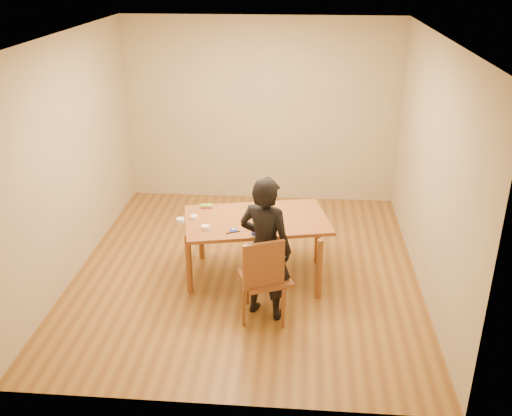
# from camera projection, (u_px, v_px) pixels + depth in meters

# --- Properties ---
(room_shell) EXTENTS (4.00, 4.50, 2.70)m
(room_shell) POSITION_uv_depth(u_px,v_px,m) (249.00, 153.00, 6.59)
(room_shell) COLOR brown
(room_shell) RESTS_ON ground
(dining_table) EXTENTS (1.74, 1.26, 0.04)m
(dining_table) POSITION_uv_depth(u_px,v_px,m) (256.00, 220.00, 6.38)
(dining_table) COLOR brown
(dining_table) RESTS_ON floor
(dining_chair) EXTENTS (0.61, 0.61, 0.04)m
(dining_chair) POSITION_uv_depth(u_px,v_px,m) (265.00, 278.00, 5.78)
(dining_chair) COLOR brown
(dining_chair) RESTS_ON floor
(cake_plate) EXTENTS (0.27, 0.27, 0.02)m
(cake_plate) POSITION_uv_depth(u_px,v_px,m) (264.00, 217.00, 6.38)
(cake_plate) COLOR #B80C10
(cake_plate) RESTS_ON dining_table
(cake) EXTENTS (0.24, 0.24, 0.08)m
(cake) POSITION_uv_depth(u_px,v_px,m) (264.00, 213.00, 6.36)
(cake) COLOR white
(cake) RESTS_ON cake_plate
(frosting_dome) EXTENTS (0.23, 0.23, 0.03)m
(frosting_dome) POSITION_uv_depth(u_px,v_px,m) (264.00, 209.00, 6.34)
(frosting_dome) COLOR white
(frosting_dome) RESTS_ON cake
(frosting_tub) EXTENTS (0.08, 0.08, 0.08)m
(frosting_tub) POSITION_uv_depth(u_px,v_px,m) (256.00, 232.00, 5.97)
(frosting_tub) COLOR white
(frosting_tub) RESTS_ON dining_table
(frosting_lid) EXTENTS (0.09, 0.09, 0.01)m
(frosting_lid) POSITION_uv_depth(u_px,v_px,m) (233.00, 230.00, 6.09)
(frosting_lid) COLOR navy
(frosting_lid) RESTS_ON dining_table
(frosting_dollop) EXTENTS (0.04, 0.04, 0.02)m
(frosting_dollop) POSITION_uv_depth(u_px,v_px,m) (233.00, 229.00, 6.08)
(frosting_dollop) COLOR white
(frosting_dollop) RESTS_ON frosting_lid
(ramekin_green) EXTENTS (0.09, 0.09, 0.04)m
(ramekin_green) POSITION_uv_depth(u_px,v_px,m) (205.00, 227.00, 6.11)
(ramekin_green) COLOR white
(ramekin_green) RESTS_ON dining_table
(ramekin_yellow) EXTENTS (0.08, 0.08, 0.04)m
(ramekin_yellow) POSITION_uv_depth(u_px,v_px,m) (194.00, 217.00, 6.35)
(ramekin_yellow) COLOR white
(ramekin_yellow) RESTS_ON dining_table
(ramekin_multi) EXTENTS (0.09, 0.09, 0.04)m
(ramekin_multi) POSITION_uv_depth(u_px,v_px,m) (180.00, 220.00, 6.28)
(ramekin_multi) COLOR white
(ramekin_multi) RESTS_ON dining_table
(candy_box_pink) EXTENTS (0.12, 0.06, 0.02)m
(candy_box_pink) POSITION_uv_depth(u_px,v_px,m) (207.00, 207.00, 6.63)
(candy_box_pink) COLOR #D63287
(candy_box_pink) RESTS_ON dining_table
(candy_box_green) EXTENTS (0.14, 0.08, 0.02)m
(candy_box_green) POSITION_uv_depth(u_px,v_px,m) (207.00, 205.00, 6.63)
(candy_box_green) COLOR green
(candy_box_green) RESTS_ON candy_box_pink
(spatula) EXTENTS (0.15, 0.08, 0.01)m
(spatula) POSITION_uv_depth(u_px,v_px,m) (233.00, 232.00, 6.04)
(spatula) COLOR black
(spatula) RESTS_ON dining_table
(person) EXTENTS (0.65, 0.54, 1.53)m
(person) POSITION_uv_depth(u_px,v_px,m) (265.00, 248.00, 5.69)
(person) COLOR black
(person) RESTS_ON floor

